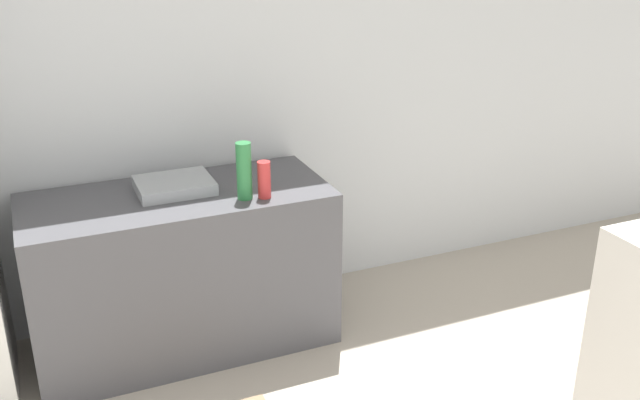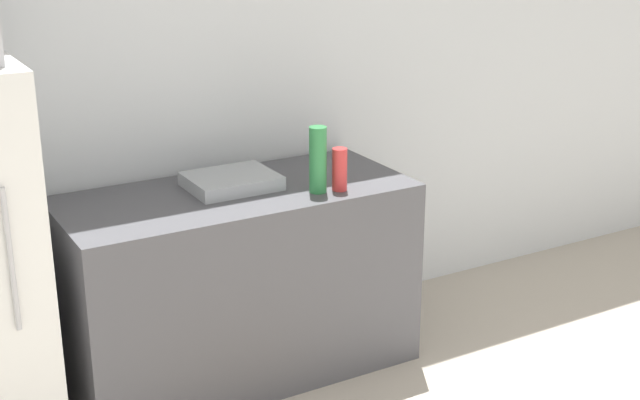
% 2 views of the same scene
% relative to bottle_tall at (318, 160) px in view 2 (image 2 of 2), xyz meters
% --- Properties ---
extents(wall_back, '(8.00, 0.06, 2.60)m').
position_rel_bottle_tall_xyz_m(wall_back, '(-0.09, 0.59, 0.29)').
color(wall_back, silver).
rests_on(wall_back, ground_plane).
extents(counter, '(1.54, 0.68, 0.87)m').
position_rel_bottle_tall_xyz_m(counter, '(-0.30, 0.19, -0.58)').
color(counter, '#4C4C51').
rests_on(counter, ground_plane).
extents(sink_basin, '(0.38, 0.31, 0.06)m').
position_rel_bottle_tall_xyz_m(sink_basin, '(-0.30, 0.24, -0.11)').
color(sink_basin, '#9EA3A8').
rests_on(sink_basin, counter).
extents(bottle_tall, '(0.08, 0.08, 0.29)m').
position_rel_bottle_tall_xyz_m(bottle_tall, '(0.00, 0.00, 0.00)').
color(bottle_tall, '#2D7F42').
rests_on(bottle_tall, counter).
extents(bottle_short, '(0.07, 0.07, 0.19)m').
position_rel_bottle_tall_xyz_m(bottle_short, '(0.09, -0.03, -0.05)').
color(bottle_short, red).
rests_on(bottle_short, counter).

